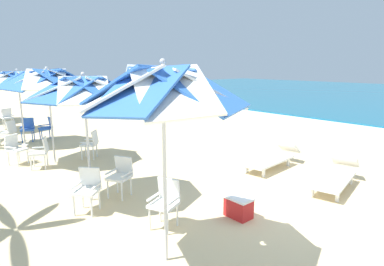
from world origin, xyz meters
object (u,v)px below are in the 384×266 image
plastic_chair_1 (121,174)px  plastic_chair_5 (15,147)px  beach_umbrella_0 (163,90)px  beach_umbrella_1 (84,89)px  plastic_chair_8 (47,127)px  beach_umbrella_2 (47,80)px  plastic_chair_6 (9,131)px  plastic_chair_2 (88,187)px  beach_umbrella_3 (18,80)px  plastic_chair_0 (165,200)px  plastic_chair_7 (28,128)px  cooler_box (239,207)px  plastic_chair_9 (7,117)px  plastic_chair_4 (41,151)px  sun_lounger_1 (336,176)px  sun_lounger_2 (272,158)px  plastic_chair_3 (91,143)px

plastic_chair_1 → plastic_chair_5: 4.20m
beach_umbrella_0 → beach_umbrella_1: bearing=178.0°
plastic_chair_1 → beach_umbrella_0: bearing=-15.2°
beach_umbrella_0 → plastic_chair_8: bearing=172.2°
beach_umbrella_2 → plastic_chair_6: bearing=-172.1°
plastic_chair_2 → beach_umbrella_3: size_ratio=0.32×
beach_umbrella_1 → plastic_chair_8: 6.82m
plastic_chair_5 → plastic_chair_2: bearing=3.7°
plastic_chair_0 → plastic_chair_6: same height
beach_umbrella_0 → beach_umbrella_2: bearing=175.8°
plastic_chair_6 → plastic_chair_7: bearing=102.3°
plastic_chair_7 → plastic_chair_8: size_ratio=1.00×
plastic_chair_7 → cooler_box: 9.41m
beach_umbrella_3 → cooler_box: (8.78, 1.47, -2.11)m
plastic_chair_5 → plastic_chair_6: size_ratio=1.00×
plastic_chair_2 → plastic_chair_9: (-10.76, 0.89, 0.00)m
plastic_chair_4 → plastic_chair_8: same height
cooler_box → plastic_chair_9: bearing=-175.0°
plastic_chair_0 → sun_lounger_1: (1.12, 4.11, -0.22)m
beach_umbrella_2 → plastic_chair_8: 3.82m
plastic_chair_2 → plastic_chair_9: 10.80m
sun_lounger_2 → plastic_chair_3: bearing=-140.8°
plastic_chair_5 → plastic_chair_7: (-2.92, 1.09, 0.00)m
beach_umbrella_2 → plastic_chair_7: size_ratio=3.20×
plastic_chair_3 → plastic_chair_1: bearing=-13.2°
plastic_chair_0 → beach_umbrella_3: 8.36m
plastic_chair_3 → sun_lounger_2: 5.40m
plastic_chair_8 → sun_lounger_1: (9.55, 3.45, -0.22)m
plastic_chair_0 → plastic_chair_7: bearing=179.7°
beach_umbrella_0 → beach_umbrella_3: 8.99m
beach_umbrella_2 → beach_umbrella_1: bearing=-6.0°
plastic_chair_2 → plastic_chair_7: 7.27m
plastic_chair_5 → plastic_chair_6: (-2.77, 0.42, 0.00)m
plastic_chair_8 → sun_lounger_2: plastic_chair_8 is taller
plastic_chair_5 → beach_umbrella_3: size_ratio=0.32×
sun_lounger_1 → beach_umbrella_3: bearing=-155.0°
beach_umbrella_1 → plastic_chair_1: bearing=70.2°
plastic_chair_5 → plastic_chair_7: 3.11m
beach_umbrella_0 → plastic_chair_7: bearing=176.1°
beach_umbrella_2 → plastic_chair_4: (0.31, -0.44, -1.91)m
beach_umbrella_3 → plastic_chair_6: size_ratio=3.11×
beach_umbrella_2 → plastic_chair_2: bearing=-9.2°
sun_lounger_1 → beach_umbrella_1: bearing=-123.8°
plastic_chair_5 → plastic_chair_7: bearing=159.4°
plastic_chair_4 → plastic_chair_7: same height
plastic_chair_8 → plastic_chair_0: bearing=-4.5°
cooler_box → plastic_chair_5: bearing=-160.4°
plastic_chair_6 → cooler_box: size_ratio=1.73×
beach_umbrella_1 → plastic_chair_7: bearing=175.3°
beach_umbrella_1 → sun_lounger_2: (1.24, 4.76, -2.07)m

